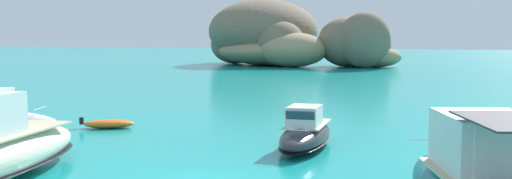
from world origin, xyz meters
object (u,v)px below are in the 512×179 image
Objects in this scene: islet_small at (358,45)px; dinghy_tender at (109,124)px; islet_large at (265,37)px; motorboat_charcoal at (306,134)px.

islet_small is 5.47× the size of dinghy_tender.
motorboat_charcoal is at bearing -72.61° from islet_large.
islet_large is at bearing 99.26° from dinghy_tender.
islet_large reaches higher than motorboat_charcoal.
dinghy_tender is at bearing -80.74° from islet_large.
islet_large is 9.69× the size of dinghy_tender.
islet_small is 2.49× the size of motorboat_charcoal.
islet_small is 66.31m from motorboat_charcoal.
islet_small is at bearing -15.53° from islet_large.
islet_large is at bearing 164.47° from islet_small.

